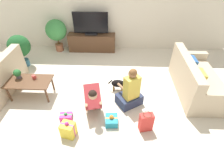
{
  "coord_description": "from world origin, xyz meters",
  "views": [
    {
      "loc": [
        0.54,
        -3.06,
        2.86
      ],
      "look_at": [
        0.42,
        -0.05,
        0.45
      ],
      "focal_mm": 28.0,
      "sensor_mm": 36.0,
      "label": 1
    }
  ],
  "objects_px": {
    "potted_plant_corner_left": "(19,47)",
    "dog": "(120,83)",
    "person_kneeling": "(92,97)",
    "tv_console": "(92,43)",
    "gift_box_a": "(68,130)",
    "mug": "(34,77)",
    "potted_plant_back_left": "(56,31)",
    "tv": "(91,25)",
    "sofa_right": "(195,80)",
    "person_sitting": "(130,92)",
    "coffee_table": "(29,83)",
    "gift_box_c": "(112,120)",
    "tabletop_plant": "(17,73)",
    "gift_bag_a": "(146,122)",
    "gift_box_b": "(66,116)"
  },
  "relations": [
    {
      "from": "coffee_table",
      "to": "dog",
      "type": "relative_size",
      "value": 1.82
    },
    {
      "from": "potted_plant_corner_left",
      "to": "coffee_table",
      "type": "bearing_deg",
      "value": -59.72
    },
    {
      "from": "sofa_right",
      "to": "potted_plant_corner_left",
      "type": "height_order",
      "value": "potted_plant_corner_left"
    },
    {
      "from": "person_sitting",
      "to": "mug",
      "type": "distance_m",
      "value": 2.23
    },
    {
      "from": "person_kneeling",
      "to": "gift_box_a",
      "type": "distance_m",
      "value": 0.82
    },
    {
      "from": "potted_plant_back_left",
      "to": "gift_bag_a",
      "type": "bearing_deg",
      "value": -51.14
    },
    {
      "from": "potted_plant_back_left",
      "to": "coffee_table",
      "type": "bearing_deg",
      "value": -90.23
    },
    {
      "from": "potted_plant_back_left",
      "to": "gift_box_a",
      "type": "height_order",
      "value": "potted_plant_back_left"
    },
    {
      "from": "gift_box_a",
      "to": "mug",
      "type": "distance_m",
      "value": 1.59
    },
    {
      "from": "sofa_right",
      "to": "gift_box_a",
      "type": "distance_m",
      "value": 3.11
    },
    {
      "from": "gift_bag_a",
      "to": "potted_plant_corner_left",
      "type": "bearing_deg",
      "value": 146.68
    },
    {
      "from": "gift_box_b",
      "to": "mug",
      "type": "height_order",
      "value": "mug"
    },
    {
      "from": "tabletop_plant",
      "to": "dog",
      "type": "bearing_deg",
      "value": 4.28
    },
    {
      "from": "potted_plant_back_left",
      "to": "person_kneeling",
      "type": "relative_size",
      "value": 1.28
    },
    {
      "from": "potted_plant_corner_left",
      "to": "dog",
      "type": "distance_m",
      "value": 3.07
    },
    {
      "from": "sofa_right",
      "to": "dog",
      "type": "xyz_separation_m",
      "value": [
        -1.8,
        -0.05,
        -0.11
      ]
    },
    {
      "from": "gift_box_b",
      "to": "gift_box_c",
      "type": "relative_size",
      "value": 0.92
    },
    {
      "from": "person_sitting",
      "to": "coffee_table",
      "type": "bearing_deg",
      "value": -37.3
    },
    {
      "from": "potted_plant_corner_left",
      "to": "dog",
      "type": "xyz_separation_m",
      "value": [
        2.86,
        -1.03,
        -0.4
      ]
    },
    {
      "from": "coffee_table",
      "to": "tabletop_plant",
      "type": "distance_m",
      "value": 0.34
    },
    {
      "from": "gift_bag_a",
      "to": "gift_box_a",
      "type": "bearing_deg",
      "value": -172.36
    },
    {
      "from": "tv",
      "to": "potted_plant_back_left",
      "type": "bearing_deg",
      "value": -177.45
    },
    {
      "from": "coffee_table",
      "to": "potted_plant_back_left",
      "type": "relative_size",
      "value": 0.95
    },
    {
      "from": "coffee_table",
      "to": "gift_bag_a",
      "type": "height_order",
      "value": "coffee_table"
    },
    {
      "from": "sofa_right",
      "to": "coffee_table",
      "type": "bearing_deg",
      "value": 94.93
    },
    {
      "from": "tv",
      "to": "gift_bag_a",
      "type": "distance_m",
      "value": 3.63
    },
    {
      "from": "sofa_right",
      "to": "tv_console",
      "type": "bearing_deg",
      "value": 53.69
    },
    {
      "from": "person_sitting",
      "to": "mug",
      "type": "height_order",
      "value": "person_sitting"
    },
    {
      "from": "person_sitting",
      "to": "gift_box_c",
      "type": "xyz_separation_m",
      "value": [
        -0.39,
        -0.58,
        -0.26
      ]
    },
    {
      "from": "person_kneeling",
      "to": "tv_console",
      "type": "bearing_deg",
      "value": 84.78
    },
    {
      "from": "potted_plant_back_left",
      "to": "tv",
      "type": "bearing_deg",
      "value": 2.55
    },
    {
      "from": "potted_plant_corner_left",
      "to": "gift_box_c",
      "type": "distance_m",
      "value": 3.45
    },
    {
      "from": "potted_plant_back_left",
      "to": "gift_box_c",
      "type": "height_order",
      "value": "potted_plant_back_left"
    },
    {
      "from": "potted_plant_corner_left",
      "to": "tv",
      "type": "bearing_deg",
      "value": 28.77
    },
    {
      "from": "gift_box_c",
      "to": "gift_bag_a",
      "type": "relative_size",
      "value": 0.68
    },
    {
      "from": "tv",
      "to": "person_kneeling",
      "type": "distance_m",
      "value": 2.82
    },
    {
      "from": "sofa_right",
      "to": "tabletop_plant",
      "type": "bearing_deg",
      "value": 93.12
    },
    {
      "from": "coffee_table",
      "to": "person_kneeling",
      "type": "relative_size",
      "value": 1.21
    },
    {
      "from": "tv",
      "to": "potted_plant_corner_left",
      "type": "relative_size",
      "value": 1.17
    },
    {
      "from": "gift_box_c",
      "to": "tabletop_plant",
      "type": "bearing_deg",
      "value": 158.17
    },
    {
      "from": "coffee_table",
      "to": "gift_bag_a",
      "type": "relative_size",
      "value": 2.3
    },
    {
      "from": "person_kneeling",
      "to": "gift_box_a",
      "type": "relative_size",
      "value": 2.22
    },
    {
      "from": "gift_box_b",
      "to": "tabletop_plant",
      "type": "height_order",
      "value": "tabletop_plant"
    },
    {
      "from": "sofa_right",
      "to": "person_sitting",
      "type": "distance_m",
      "value": 1.67
    },
    {
      "from": "gift_bag_a",
      "to": "gift_box_c",
      "type": "bearing_deg",
      "value": 169.84
    },
    {
      "from": "gift_box_b",
      "to": "gift_box_a",
      "type": "bearing_deg",
      "value": -68.84
    },
    {
      "from": "sofa_right",
      "to": "person_sitting",
      "type": "bearing_deg",
      "value": 108.48
    },
    {
      "from": "person_kneeling",
      "to": "gift_bag_a",
      "type": "bearing_deg",
      "value": -38.22
    },
    {
      "from": "gift_box_c",
      "to": "tabletop_plant",
      "type": "height_order",
      "value": "tabletop_plant"
    },
    {
      "from": "tv",
      "to": "coffee_table",
      "type": "bearing_deg",
      "value": -115.61
    }
  ]
}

